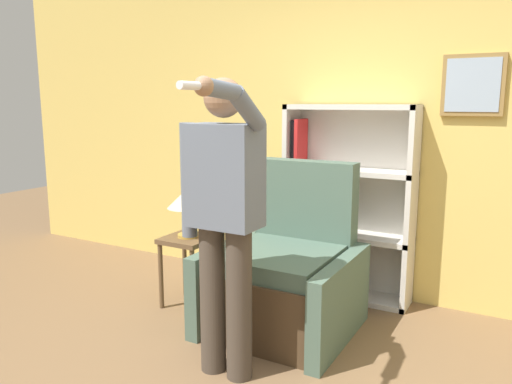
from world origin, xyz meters
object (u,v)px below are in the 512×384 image
person_standing (223,212)px  side_table (188,252)px  armchair (286,277)px  bookcase (340,205)px  table_lamp (187,201)px

person_standing → side_table: person_standing is taller
armchair → person_standing: (-0.03, -0.76, 0.62)m
bookcase → side_table: size_ratio=2.82×
bookcase → armchair: size_ratio=1.35×
bookcase → armchair: bookcase is taller
armchair → person_standing: size_ratio=0.68×
armchair → table_lamp: (-0.83, -0.04, 0.48)m
person_standing → armchair: bearing=87.8°
armchair → side_table: 0.83m
armchair → table_lamp: size_ratio=3.09×
bookcase → table_lamp: (-0.95, -0.80, 0.08)m
armchair → side_table: armchair is taller
bookcase → person_standing: size_ratio=0.91×
side_table → table_lamp: table_lamp is taller
armchair → person_standing: bearing=-92.2°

